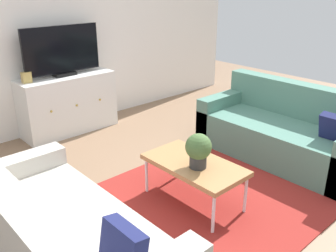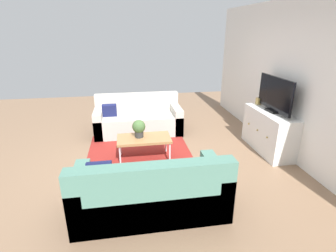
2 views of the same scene
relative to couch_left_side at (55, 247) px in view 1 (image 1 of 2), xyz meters
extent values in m
plane|color=#84664C|center=(1.44, 0.10, -0.28)|extent=(10.00, 10.00, 0.00)
cube|color=white|center=(1.44, 2.65, 1.07)|extent=(6.40, 0.12, 2.70)
cube|color=maroon|center=(1.44, -0.05, -0.27)|extent=(2.50, 1.90, 0.01)
cube|color=#B2ADA3|center=(0.09, 0.00, -0.07)|extent=(0.86, 1.87, 0.43)
cube|color=#B2ADA3|center=(-0.24, 0.00, 0.13)|extent=(0.20, 1.87, 0.83)
cube|color=#B2ADA3|center=(0.09, 0.85, 0.01)|extent=(0.86, 0.18, 0.58)
cube|color=#191E4C|center=(0.14, -0.60, 0.27)|extent=(0.15, 0.30, 0.31)
cube|color=#4C7A6B|center=(2.79, 0.00, -0.07)|extent=(0.86, 1.87, 0.43)
cube|color=#4C7A6B|center=(3.11, 0.00, 0.13)|extent=(0.20, 1.87, 0.83)
cube|color=#4C7A6B|center=(2.79, 0.85, 0.01)|extent=(0.86, 0.18, 0.58)
cube|color=#191E4C|center=(2.74, -0.60, 0.27)|extent=(0.18, 0.30, 0.32)
cube|color=#A37547|center=(1.37, 0.03, 0.11)|extent=(0.50, 0.93, 0.04)
cylinder|color=silver|center=(1.16, -0.39, -0.10)|extent=(0.03, 0.03, 0.37)
cylinder|color=silver|center=(1.59, -0.39, -0.10)|extent=(0.03, 0.03, 0.37)
cylinder|color=silver|center=(1.16, 0.46, -0.10)|extent=(0.03, 0.03, 0.37)
cylinder|color=silver|center=(1.59, 0.46, -0.10)|extent=(0.03, 0.03, 0.37)
cylinder|color=#2D2D2D|center=(1.34, -0.05, 0.19)|extent=(0.15, 0.15, 0.11)
sphere|color=#426033|center=(1.34, -0.05, 0.33)|extent=(0.23, 0.23, 0.23)
cube|color=white|center=(1.39, 2.37, 0.11)|extent=(1.25, 0.44, 0.77)
sphere|color=#B79338|center=(1.04, 2.14, 0.14)|extent=(0.03, 0.03, 0.03)
sphere|color=#B79338|center=(1.39, 2.14, 0.14)|extent=(0.03, 0.03, 0.03)
sphere|color=#B79338|center=(1.74, 2.14, 0.14)|extent=(0.03, 0.03, 0.03)
cube|color=black|center=(1.39, 2.39, 0.51)|extent=(0.28, 0.16, 0.04)
cube|color=black|center=(1.39, 2.39, 0.83)|extent=(1.02, 0.04, 0.59)
cube|color=tan|center=(0.88, 2.37, 0.56)|extent=(0.11, 0.07, 0.13)
camera|label=1|loc=(-0.77, -1.96, 1.66)|focal=39.22mm
camera|label=2|loc=(5.56, -0.23, 1.91)|focal=27.76mm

